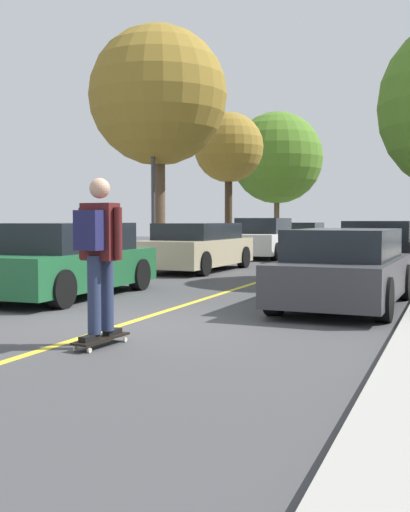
% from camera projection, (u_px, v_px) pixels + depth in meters
% --- Properties ---
extents(ground, '(80.00, 80.00, 0.00)m').
position_uv_depth(ground, '(125.00, 324.00, 8.61)').
color(ground, '#424244').
extents(center_line, '(0.12, 39.20, 0.01)m').
position_uv_depth(center_line, '(225.00, 292.00, 12.32)').
color(center_line, gold).
rests_on(center_line, ground).
extents(parked_car_left_nearest, '(1.94, 4.30, 1.38)m').
position_uv_depth(parked_car_left_nearest, '(67.00, 260.00, 11.68)').
color(parked_car_left_nearest, '#1E5B33').
rests_on(parked_car_left_nearest, ground).
extents(parked_car_left_near, '(1.95, 4.47, 1.34)m').
position_uv_depth(parked_car_left_near, '(198.00, 247.00, 17.59)').
color(parked_car_left_near, '#BCAD89').
rests_on(parked_car_left_near, ground).
extents(parked_car_left_far, '(1.96, 4.20, 1.50)m').
position_uv_depth(parked_car_left_far, '(263.00, 239.00, 23.49)').
color(parked_car_left_far, white).
rests_on(parked_car_left_far, ground).
extents(parked_car_left_farthest, '(2.04, 4.56, 1.30)m').
position_uv_depth(parked_car_left_farthest, '(303.00, 237.00, 29.55)').
color(parked_car_left_farthest, '#BCAD89').
rests_on(parked_car_left_farthest, ground).
extents(parked_car_right_nearest, '(1.89, 4.09, 1.29)m').
position_uv_depth(parked_car_right_nearest, '(345.00, 268.00, 10.27)').
color(parked_car_right_nearest, '#38383D').
rests_on(parked_car_right_nearest, ground).
extents(parked_car_right_near, '(1.98, 4.75, 1.41)m').
position_uv_depth(parked_car_right_near, '(384.00, 249.00, 15.82)').
color(parked_car_right_near, black).
rests_on(parked_car_right_near, ground).
extents(parked_car_right_far, '(1.98, 4.54, 1.32)m').
position_uv_depth(parked_car_right_far, '(402.00, 243.00, 21.08)').
color(parked_car_right_far, '#BCAD89').
rests_on(parked_car_right_far, ground).
extents(street_tree_left_nearest, '(4.30, 4.30, 7.30)m').
position_uv_depth(street_tree_left_nearest, '(158.00, 97.00, 19.40)').
color(street_tree_left_nearest, brown).
rests_on(street_tree_left_nearest, sidewalk_left).
extents(street_tree_left_near, '(2.84, 2.84, 5.67)m').
position_uv_depth(street_tree_left_near, '(229.00, 148.00, 25.45)').
color(street_tree_left_near, '#3D2D1E').
rests_on(street_tree_left_near, sidewalk_left).
extents(street_tree_left_far, '(4.72, 4.72, 6.85)m').
position_uv_depth(street_tree_left_far, '(277.00, 158.00, 32.29)').
color(street_tree_left_far, brown).
rests_on(street_tree_left_far, sidewalk_left).
extents(streetlamp, '(0.36, 0.24, 5.66)m').
position_uv_depth(streetlamp, '(153.00, 155.00, 18.73)').
color(streetlamp, '#38383D').
rests_on(streetlamp, sidewalk_left).
extents(skateboard, '(0.29, 0.86, 0.10)m').
position_uv_depth(skateboard, '(101.00, 339.00, 7.08)').
color(skateboard, black).
rests_on(skateboard, ground).
extents(skateboarder, '(0.59, 0.71, 1.80)m').
position_uv_depth(skateboarder, '(98.00, 247.00, 6.99)').
color(skateboarder, black).
rests_on(skateboarder, skateboard).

